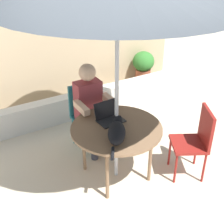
# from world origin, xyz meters

# --- Properties ---
(ground_plane) EXTENTS (14.00, 14.00, 0.00)m
(ground_plane) POSITION_xyz_m (0.00, 0.00, 0.00)
(ground_plane) COLOR beige
(fence_back) EXTENTS (4.91, 0.08, 1.94)m
(fence_back) POSITION_xyz_m (0.00, 2.20, 0.97)
(fence_back) COLOR tan
(fence_back) RESTS_ON ground
(planter_wall_low) EXTENTS (4.42, 0.20, 0.41)m
(planter_wall_low) POSITION_xyz_m (0.00, 1.57, 0.20)
(planter_wall_low) COLOR beige
(planter_wall_low) RESTS_ON ground
(patio_table) EXTENTS (1.06, 1.06, 0.70)m
(patio_table) POSITION_xyz_m (0.00, 0.00, 0.65)
(patio_table) COLOR brown
(patio_table) RESTS_ON ground
(chair_occupied) EXTENTS (0.40, 0.40, 0.90)m
(chair_occupied) POSITION_xyz_m (0.00, 0.81, 0.53)
(chair_occupied) COLOR #1E606B
(chair_occupied) RESTS_ON ground
(chair_empty) EXTENTS (0.54, 0.54, 0.90)m
(chair_empty) POSITION_xyz_m (0.84, -0.45, 0.53)
(chair_empty) COLOR maroon
(chair_empty) RESTS_ON ground
(person_seated) EXTENTS (0.48, 0.48, 1.24)m
(person_seated) POSITION_xyz_m (-0.00, 0.65, 0.70)
(person_seated) COLOR maroon
(person_seated) RESTS_ON ground
(laptop) EXTENTS (0.31, 0.27, 0.21)m
(laptop) POSITION_xyz_m (0.01, 0.20, 0.77)
(laptop) COLOR black
(laptop) RESTS_ON patio_table
(cat) EXTENTS (0.43, 0.55, 0.17)m
(cat) POSITION_xyz_m (-0.11, -0.19, 0.79)
(cat) COLOR black
(cat) RESTS_ON patio_table
(potted_plant_near_fence) EXTENTS (0.41, 0.41, 0.74)m
(potted_plant_near_fence) POSITION_xyz_m (1.79, 1.94, 0.43)
(potted_plant_near_fence) COLOR #9E5138
(potted_plant_near_fence) RESTS_ON ground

